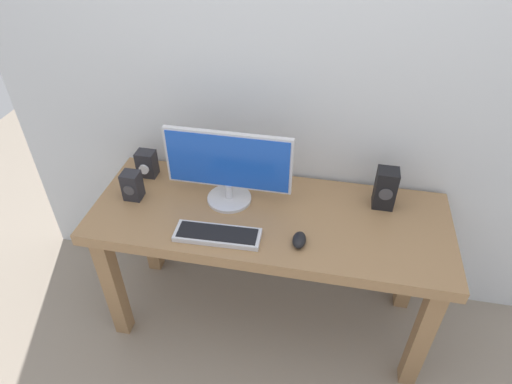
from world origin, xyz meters
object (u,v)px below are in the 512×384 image
at_px(desk, 269,231).
at_px(monitor, 228,166).
at_px(speaker_right, 385,188).
at_px(speaker_left, 132,186).
at_px(keyboard_primary, 218,235).
at_px(audio_controller, 147,164).
at_px(mouse, 299,240).

distance_m(desk, monitor, 0.38).
distance_m(desk, speaker_right, 0.59).
relative_size(speaker_right, speaker_left, 1.39).
distance_m(speaker_right, speaker_left, 1.20).
relative_size(keyboard_primary, audio_controller, 2.76).
bearing_deg(desk, audio_controller, 164.68).
height_order(desk, mouse, mouse).
height_order(monitor, mouse, monitor).
height_order(keyboard_primary, speaker_right, speaker_right).
relative_size(monitor, keyboard_primary, 1.55).
xyz_separation_m(keyboard_primary, audio_controller, (-0.48, 0.38, 0.06)).
relative_size(desk, speaker_left, 11.65).
bearing_deg(speaker_left, audio_controller, 91.18).
height_order(keyboard_primary, audio_controller, audio_controller).
height_order(mouse, audio_controller, audio_controller).
bearing_deg(keyboard_primary, speaker_left, 157.98).
bearing_deg(speaker_left, mouse, -11.10).
height_order(monitor, speaker_right, monitor).
xyz_separation_m(speaker_right, audio_controller, (-1.20, 0.02, -0.03)).
relative_size(monitor, speaker_left, 4.13).
xyz_separation_m(keyboard_primary, mouse, (0.36, 0.03, 0.01)).
bearing_deg(desk, mouse, -46.42).
bearing_deg(monitor, speaker_left, -170.22).
bearing_deg(keyboard_primary, mouse, 4.56).
relative_size(mouse, audio_controller, 0.71).
xyz_separation_m(desk, mouse, (0.16, -0.17, 0.13)).
distance_m(keyboard_primary, speaker_left, 0.51).
height_order(desk, monitor, monitor).
relative_size(keyboard_primary, speaker_left, 2.67).
height_order(speaker_right, audio_controller, speaker_right).
bearing_deg(mouse, speaker_right, 43.95).
distance_m(keyboard_primary, speaker_right, 0.81).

